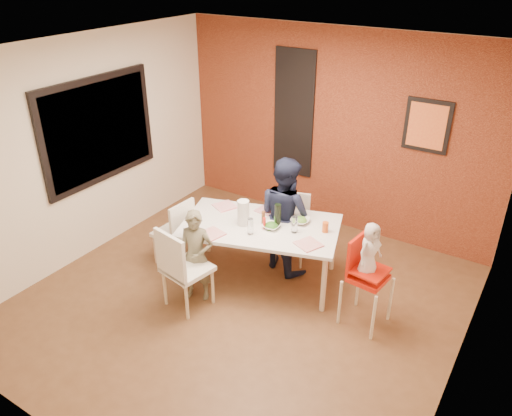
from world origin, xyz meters
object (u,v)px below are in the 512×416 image
Objects in this scene: wine_bottle at (278,216)px; chair_left at (177,230)px; high_chair at (365,273)px; toddler at (370,250)px; chair_near at (181,266)px; paper_towel_roll at (243,213)px; child_far at (285,215)px; chair_far at (292,223)px; child_near at (196,256)px; dining_table at (260,230)px.

chair_left is at bearing -163.67° from wine_bottle.
toddler is at bearing -95.14° from high_chair.
chair_near is 3.26× the size of paper_towel_roll.
child_far is at bearing 88.70° from toddler.
chair_left is 2.33m from high_chair.
chair_left is at bearing -158.87° from chair_far.
chair_left is at bearing -168.04° from paper_towel_roll.
child_far is 0.58m from paper_towel_roll.
child_far is (1.12, 0.67, 0.23)m from chair_left.
toddler is at bearing -7.33° from wine_bottle.
child_near is 1.86m from toddler.
chair_left is at bearing -164.71° from dining_table.
toddler reaches higher than chair_left.
child_near is 3.60× the size of paper_towel_roll.
paper_towel_roll is at bearing 110.41° from toddler.
chair_far is at bearing 100.53° from wine_bottle.
paper_towel_roll is at bearing 80.47° from child_far.
chair_far is 0.86m from paper_towel_roll.
toddler is (0.03, -0.01, 0.29)m from high_chair.
wine_bottle is at bearing 89.55° from high_chair.
child_far reaches higher than paper_towel_roll.
dining_table is 1.30m from high_chair.
dining_table is at bearing -115.45° from chair_far.
chair_left reaches higher than chair_far.
high_chair is at bearing -2.99° from dining_table.
dining_table is at bearing 37.93° from child_near.
chair_far is 0.87× the size of high_chair.
chair_far reaches higher than dining_table.
chair_left is 2.93× the size of paper_towel_roll.
high_chair is at bearing 178.58° from child_far.
child_far is 1.31m from toddler.
toddler reaches higher than paper_towel_roll.
chair_near is at bearing -114.77° from dining_table.
dining_table is 1.34m from toddler.
child_near is at bearing 116.29° from high_chair.
chair_left is (-1.10, -0.90, 0.01)m from chair_far.
dining_table is at bearing -104.57° from chair_near.
paper_towel_roll reaches higher than wine_bottle.
wine_bottle is at bearing -97.60° from chair_far.
wine_bottle is at bearing 21.98° from dining_table.
high_chair is 3.55× the size of wine_bottle.
high_chair reaches higher than chair_far.
high_chair is (1.21, -0.69, 0.11)m from chair_far.
chair_near reaches higher than chair_left.
child_near is 1.19m from child_far.
chair_left reaches higher than dining_table.
child_far reaches higher than chair_far.
toddler is 1.99× the size of paper_towel_roll.
child_near reaches higher than paper_towel_roll.
dining_table is 0.80m from child_near.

